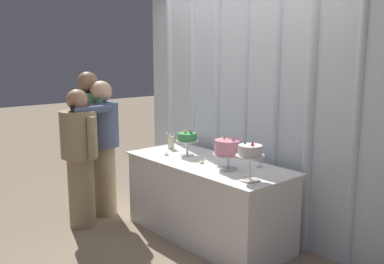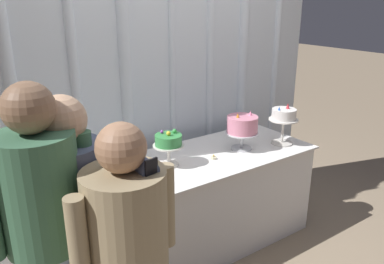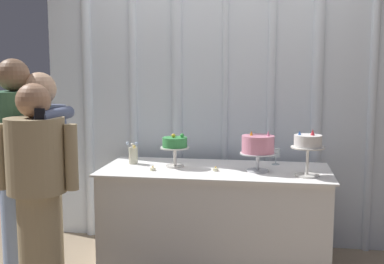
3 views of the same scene
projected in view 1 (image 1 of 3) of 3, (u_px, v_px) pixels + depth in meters
name	position (u px, v px, depth m)	size (l,w,h in m)	color
ground_plane	(199.00, 239.00, 4.21)	(24.00, 24.00, 0.00)	gray
draped_curtain	(244.00, 84.00, 4.34)	(3.15, 0.17, 2.89)	silver
cake_table	(207.00, 199.00, 4.21)	(1.76, 0.76, 0.77)	white
cake_display_leftmost	(187.00, 139.00, 4.35)	(0.23, 0.23, 0.27)	silver
cake_display_center	(228.00, 149.00, 3.83)	(0.27, 0.27, 0.31)	silver
cake_display_rightmost	(250.00, 154.00, 3.49)	(0.24, 0.24, 0.34)	silver
wine_glass	(260.00, 157.00, 3.92)	(0.07, 0.07, 0.13)	silver
flower_vase	(171.00, 142.00, 4.68)	(0.09, 0.09, 0.19)	beige
tealight_far_left	(166.00, 154.00, 4.39)	(0.05, 0.05, 0.04)	beige
tealight_near_left	(202.00, 162.00, 4.07)	(0.04, 0.04, 0.04)	beige
guest_girl_blue_dress	(103.00, 143.00, 4.71)	(0.52, 0.64, 1.52)	#9E8966
guest_man_dark_suit	(90.00, 138.00, 4.77)	(0.52, 0.38, 1.61)	#93ADD6
guest_man_pink_jacket	(80.00, 155.00, 4.40)	(0.54, 0.42, 1.45)	#9E8966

